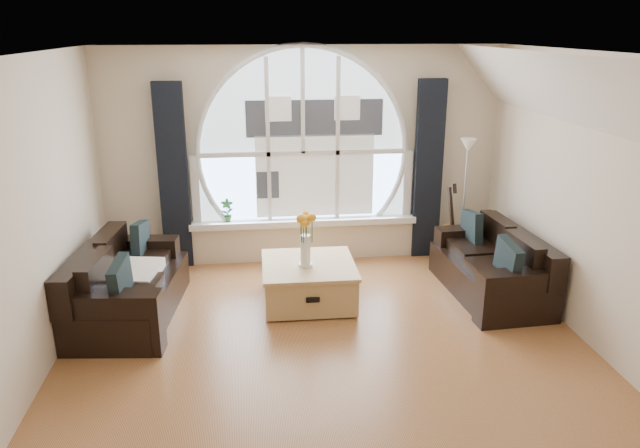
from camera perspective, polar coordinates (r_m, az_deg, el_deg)
The scene contains 21 objects.
ground at distance 5.63m, azimuth 1.10°, elevation -13.10°, with size 5.00×5.50×0.01m, color brown.
ceiling at distance 4.82m, azimuth 1.30°, elevation 15.52°, with size 5.00×5.50×0.01m, color silver.
wall_back at distance 7.71m, azimuth -1.62°, elevation 6.38°, with size 5.00×0.01×2.70m, color beige.
wall_front at distance 2.64m, azimuth 9.85°, elevation -18.60°, with size 5.00×0.01×2.70m, color beige.
wall_left at distance 5.34m, azimuth -26.42°, elevation -0.91°, with size 0.01×5.50×2.70m, color beige.
wall_right at distance 5.94m, azimuth 25.85°, elevation 0.95°, with size 0.01×5.50×2.70m, color beige.
attic_slope at distance 5.60m, azimuth 24.62°, elevation 10.69°, with size 0.92×5.50×0.72m, color silver.
arched_window at distance 7.63m, azimuth -1.62°, elevation 8.36°, with size 2.60×0.06×2.15m, color silver.
window_sill at distance 7.83m, azimuth -1.50°, elevation 0.20°, with size 2.90×0.22×0.08m, color white.
window_frame at distance 7.60m, azimuth -1.60°, elevation 8.32°, with size 2.76×0.08×2.15m, color white.
neighbor_house at distance 7.65m, azimuth -0.48°, elevation 7.44°, with size 1.70×0.02×1.50m, color silver.
curtain_left at distance 7.66m, azimuth -13.56°, elevation 4.27°, with size 0.35×0.12×2.30m, color black.
curtain_right at distance 7.94m, azimuth 10.09°, elevation 4.97°, with size 0.35×0.12×2.30m, color black.
sofa_left at distance 6.64m, azimuth -17.50°, elevation -5.07°, with size 0.88×1.75×0.78m, color black.
sofa_right at distance 7.10m, azimuth 15.73°, elevation -3.38°, with size 0.83×1.65×0.74m, color black.
coffee_chest at distance 6.71m, azimuth -1.07°, elevation -5.35°, with size 1.00×1.00×0.49m, color #AB874F.
throw_blanket at distance 6.56m, azimuth -17.25°, elevation -4.37°, with size 0.55×0.55×0.10m, color silver.
vase_flowers at distance 6.43m, azimuth -1.39°, elevation -0.73°, with size 0.24×0.24×0.70m, color white.
floor_lamp at distance 7.90m, azimuth 13.32°, elevation 2.07°, with size 0.24×0.24×1.60m, color #B2B2B2.
guitar at distance 7.92m, azimuth 11.97°, elevation 0.18°, with size 0.36×0.24×1.06m, color olive.
potted_plant at distance 7.75m, azimuth -8.68°, elevation 1.27°, with size 0.16×0.11×0.30m, color #1E6023.
Camera 1 is at (-0.67, -4.77, 2.92)m, focal length 34.16 mm.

